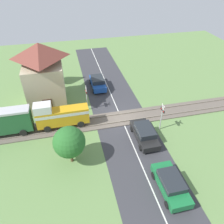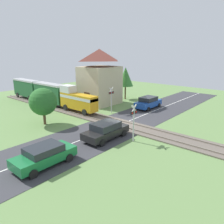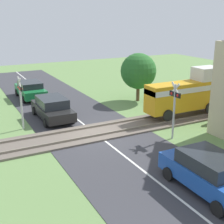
% 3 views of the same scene
% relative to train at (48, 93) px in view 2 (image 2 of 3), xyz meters
% --- Properties ---
extents(ground_plane, '(60.00, 60.00, 0.00)m').
position_rel_train_xyz_m(ground_plane, '(0.00, -13.33, -1.88)').
color(ground_plane, '#66894C').
extents(road_surface, '(48.00, 6.40, 0.02)m').
position_rel_train_xyz_m(road_surface, '(0.00, -13.33, -1.87)').
color(road_surface, '#38383D').
rests_on(road_surface, ground_plane).
extents(track_bed, '(2.80, 48.00, 0.24)m').
position_rel_train_xyz_m(track_bed, '(0.00, -13.33, -1.81)').
color(track_bed, '#665B51').
rests_on(track_bed, ground_plane).
extents(train, '(1.58, 18.54, 3.18)m').
position_rel_train_xyz_m(train, '(0.00, 0.00, 0.00)').
color(train, gold).
rests_on(train, track_bed).
extents(car_near_crossing, '(4.58, 2.04, 1.53)m').
position_rel_train_xyz_m(car_near_crossing, '(-3.91, -14.77, -1.08)').
color(car_near_crossing, black).
rests_on(car_near_crossing, ground_plane).
extents(car_far_side, '(4.43, 2.03, 1.61)m').
position_rel_train_xyz_m(car_far_side, '(8.04, -11.89, -1.04)').
color(car_far_side, '#1E4CA8').
rests_on(car_far_side, ground_plane).
extents(car_behind_queue, '(4.36, 2.03, 1.45)m').
position_rel_train_xyz_m(car_behind_queue, '(-10.26, -14.77, -1.11)').
color(car_behind_queue, '#197038').
rests_on(car_behind_queue, ground_plane).
extents(crossing_signal_west_approach, '(0.90, 0.18, 3.35)m').
position_rel_train_xyz_m(crossing_signal_west_approach, '(-2.81, -17.03, 0.25)').
color(crossing_signal_west_approach, '#B7B7B7').
rests_on(crossing_signal_west_approach, ground_plane).
extents(crossing_signal_east_approach, '(0.90, 0.18, 3.35)m').
position_rel_train_xyz_m(crossing_signal_east_approach, '(2.81, -9.63, 0.25)').
color(crossing_signal_east_approach, '#B7B7B7').
rests_on(crossing_signal_east_approach, ground_plane).
extents(station_building, '(5.70, 4.92, 8.00)m').
position_rel_train_xyz_m(station_building, '(5.67, -4.90, 2.02)').
color(station_building, '#C6B793').
rests_on(station_building, ground_plane).
extents(pedestrian_by_station, '(0.43, 0.43, 1.76)m').
position_rel_train_xyz_m(pedestrian_by_station, '(1.84, -5.09, -1.08)').
color(pedestrian_by_station, '#7F3D84').
rests_on(pedestrian_by_station, ground_plane).
extents(tree_by_station, '(2.51, 2.51, 5.20)m').
position_rel_train_xyz_m(tree_by_station, '(10.81, -5.77, 1.79)').
color(tree_by_station, brown).
rests_on(tree_by_station, ground_plane).
extents(tree_roadside_hedge, '(2.94, 2.94, 3.98)m').
position_rel_train_xyz_m(tree_roadside_hedge, '(-5.25, -7.00, 0.62)').
color(tree_roadside_hedge, brown).
rests_on(tree_roadside_hedge, ground_plane).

